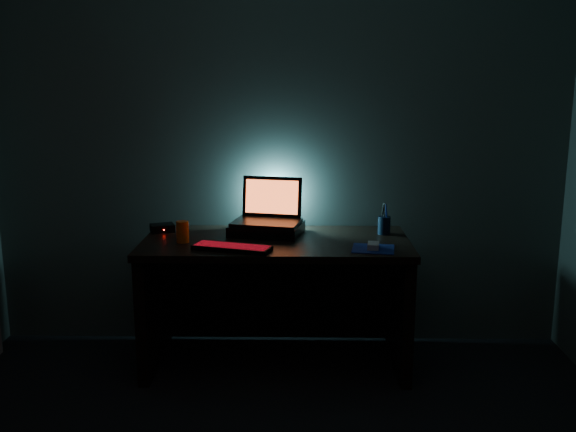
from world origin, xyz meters
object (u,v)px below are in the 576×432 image
object	(u,v)px
keyboard	(232,248)
juice_glass	(183,232)
pen_cup	(384,225)
router	(162,228)
laptop	(269,212)
mouse	(373,246)

from	to	relation	value
keyboard	juice_glass	xyz separation A→B (m)	(-0.29, 0.16, 0.05)
pen_cup	router	distance (m)	1.31
laptop	keyboard	bearing A→B (deg)	-101.32
mouse	router	size ratio (longest dim) A/B	0.60
juice_glass	router	size ratio (longest dim) A/B	0.73
mouse	pen_cup	world-z (taller)	pen_cup
keyboard	pen_cup	world-z (taller)	pen_cup
pen_cup	mouse	bearing A→B (deg)	-106.38
laptop	pen_cup	bearing A→B (deg)	8.51
pen_cup	keyboard	bearing A→B (deg)	-156.49
mouse	router	xyz separation A→B (m)	(-1.21, 0.37, 0.00)
mouse	router	bearing A→B (deg)	171.49
keyboard	juice_glass	distance (m)	0.33
laptop	router	size ratio (longest dim) A/B	2.60
mouse	juice_glass	world-z (taller)	juice_glass
laptop	juice_glass	bearing A→B (deg)	-139.51
juice_glass	pen_cup	bearing A→B (deg)	10.59
keyboard	router	xyz separation A→B (m)	(-0.46, 0.40, 0.01)
mouse	router	distance (m)	1.26
laptop	router	world-z (taller)	laptop
router	juice_glass	bearing A→B (deg)	-77.71
juice_glass	router	distance (m)	0.30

